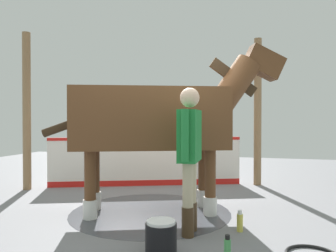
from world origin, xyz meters
TOP-DOWN VIEW (x-y plane):
  - ground_plane at (0.00, 0.00)m, footprint 16.00×16.00m
  - wet_patch at (-0.09, 0.02)m, footprint 2.41×2.41m
  - barrier_wall at (-0.82, 1.93)m, footprint 3.84×1.53m
  - roof_post_near at (1.48, 2.64)m, footprint 0.16×0.16m
  - roof_post_far at (-3.00, 0.93)m, footprint 0.16×0.16m
  - horse at (0.03, 0.07)m, footprint 3.49×1.70m
  - handler at (0.66, -0.74)m, footprint 0.24×0.71m
  - wash_bucket at (0.49, -1.39)m, footprint 0.33×0.33m
  - bottle_shampoo at (1.25, -0.50)m, footprint 0.08×0.08m
  - bottle_spray at (1.17, -1.38)m, footprint 0.07×0.07m

SIDE VIEW (x-z plane):
  - ground_plane at x=0.00m, z-range -0.02..0.00m
  - wet_patch at x=-0.09m, z-range 0.00..0.00m
  - bottle_spray at x=1.17m, z-range -0.01..0.24m
  - bottle_shampoo at x=1.25m, z-range -0.01..0.25m
  - wash_bucket at x=0.49m, z-range 0.00..0.33m
  - barrier_wall at x=-0.82m, z-range -0.04..0.99m
  - handler at x=0.66m, z-range 0.15..1.93m
  - horse at x=0.03m, z-range 0.12..2.69m
  - roof_post_near at x=1.48m, z-range 0.00..3.15m
  - roof_post_far at x=-3.00m, z-range 0.00..3.15m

